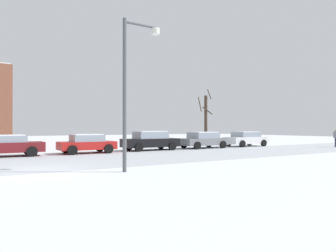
% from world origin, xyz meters
% --- Properties ---
extents(ground_plane, '(120.00, 120.00, 0.00)m').
position_xyz_m(ground_plane, '(0.00, 0.00, 0.00)').
color(ground_plane, white).
extents(road_surface, '(80.00, 8.02, 0.00)m').
position_xyz_m(road_surface, '(0.00, 3.01, 0.00)').
color(road_surface, '#B7BCC4').
rests_on(road_surface, ground).
extents(street_lamp, '(1.69, 0.36, 6.23)m').
position_xyz_m(street_lamp, '(3.27, -2.31, 3.76)').
color(street_lamp, '#4C4F54').
rests_on(street_lamp, ground).
extents(parked_car_maroon, '(4.59, 2.08, 1.35)m').
position_xyz_m(parked_car_maroon, '(-0.72, 7.65, 0.70)').
color(parked_car_maroon, maroon).
rests_on(parked_car_maroon, ground).
extents(parked_car_red, '(3.86, 2.06, 1.34)m').
position_xyz_m(parked_car_red, '(4.45, 7.58, 0.69)').
color(parked_car_red, red).
rests_on(parked_car_red, ground).
extents(parked_car_black, '(4.57, 2.05, 1.53)m').
position_xyz_m(parked_car_black, '(9.63, 7.79, 0.77)').
color(parked_car_black, black).
rests_on(parked_car_black, ground).
extents(parked_car_gray, '(4.35, 2.19, 1.43)m').
position_xyz_m(parked_car_gray, '(14.80, 7.61, 0.73)').
color(parked_car_gray, slate).
rests_on(parked_car_gray, ground).
extents(parked_car_white, '(4.42, 2.11, 1.42)m').
position_xyz_m(parked_car_white, '(19.98, 7.58, 0.73)').
color(parked_car_white, white).
rests_on(parked_car_white, ground).
extents(pedestrian_crossing, '(0.36, 0.45, 1.68)m').
position_xyz_m(pedestrian_crossing, '(26.18, 2.32, 0.97)').
color(pedestrian_crossing, '#2D334C').
rests_on(pedestrian_crossing, ground).
extents(tree_far_mid, '(1.46, 1.57, 5.68)m').
position_xyz_m(tree_far_mid, '(17.78, 11.01, 2.68)').
color(tree_far_mid, '#423326').
rests_on(tree_far_mid, ground).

